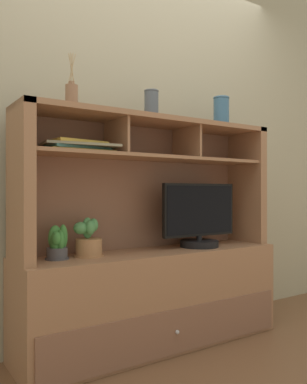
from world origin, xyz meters
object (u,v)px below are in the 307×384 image
(ceramic_vase, at_px, (151,105))
(diffuser_bottle, at_px, (72,96))
(tv_monitor, at_px, (199,220))
(potted_orchid, at_px, (57,244))
(magazine_stack_left, at_px, (79,146))
(accent_vase, at_px, (221,112))
(potted_fern, at_px, (88,241))
(media_console, at_px, (153,276))

(ceramic_vase, bearing_deg, diffuser_bottle, -174.74)
(tv_monitor, xyz_separation_m, diffuser_bottle, (-0.88, 0.01, 0.70))
(potted_orchid, height_order, magazine_stack_left, magazine_stack_left)
(magazine_stack_left, height_order, accent_vase, accent_vase)
(diffuser_bottle, bearing_deg, ceramic_vase, 5.26)
(potted_fern, relative_size, accent_vase, 1.07)
(potted_orchid, xyz_separation_m, diffuser_bottle, (0.06, -0.04, 0.79))
(tv_monitor, bearing_deg, diffuser_bottle, 179.17)
(potted_fern, bearing_deg, ceramic_vase, 1.44)
(media_console, relative_size, diffuser_bottle, 5.72)
(accent_vase, bearing_deg, potted_orchid, 178.27)
(ceramic_vase, bearing_deg, tv_monitor, -10.64)
(media_console, xyz_separation_m, potted_orchid, (-0.61, 0.01, 0.24))
(tv_monitor, xyz_separation_m, potted_fern, (-0.76, 0.05, -0.09))
(tv_monitor, relative_size, diffuser_bottle, 1.95)
(media_console, xyz_separation_m, magazine_stack_left, (-0.49, -0.01, 0.77))
(magazine_stack_left, bearing_deg, tv_monitor, -2.38)
(media_console, height_order, diffuser_bottle, diffuser_bottle)
(magazine_stack_left, bearing_deg, potted_fern, 16.03)
(potted_orchid, bearing_deg, diffuser_bottle, -30.54)
(media_console, bearing_deg, magazine_stack_left, -178.76)
(potted_orchid, xyz_separation_m, magazine_stack_left, (0.12, -0.02, 0.53))
(magazine_stack_left, distance_m, ceramic_vase, 0.57)
(ceramic_vase, bearing_deg, magazine_stack_left, -176.68)
(magazine_stack_left, height_order, diffuser_bottle, diffuser_bottle)
(tv_monitor, height_order, accent_vase, accent_vase)
(accent_vase, bearing_deg, ceramic_vase, 175.10)
(diffuser_bottle, bearing_deg, potted_fern, 19.04)
(media_console, height_order, potted_orchid, media_console)
(potted_orchid, distance_m, ceramic_vase, 1.02)
(potted_fern, distance_m, diffuser_bottle, 0.80)
(accent_vase, bearing_deg, tv_monitor, -175.60)
(media_console, xyz_separation_m, tv_monitor, (0.33, -0.04, 0.34))
(potted_orchid, relative_size, ceramic_vase, 1.01)
(potted_fern, xyz_separation_m, accent_vase, (0.97, -0.04, 0.83))
(tv_monitor, relative_size, magazine_stack_left, 1.32)
(ceramic_vase, bearing_deg, potted_orchid, -178.89)
(media_console, height_order, magazine_stack_left, media_console)
(ceramic_vase, bearing_deg, media_console, -90.00)
(tv_monitor, bearing_deg, ceramic_vase, 169.36)
(media_console, distance_m, accent_vase, 1.20)
(diffuser_bottle, distance_m, ceramic_vase, 0.55)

